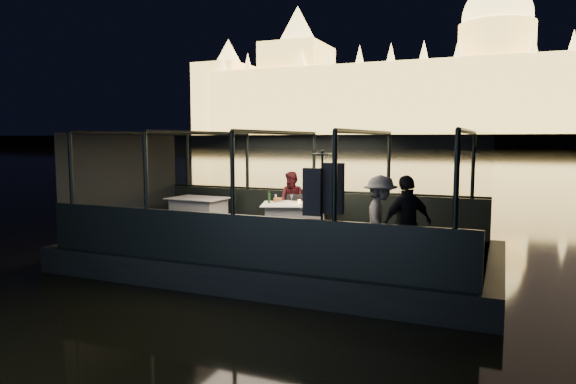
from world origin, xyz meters
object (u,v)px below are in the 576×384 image
at_px(chair_port_right, 310,214).
at_px(passenger_stripe, 380,216).
at_px(person_man_maroon, 293,199).
at_px(dining_table_aft, 199,212).
at_px(coat_stand, 322,217).
at_px(passenger_dark, 407,222).
at_px(wine_bottle, 269,196).
at_px(person_woman_coral, 319,201).
at_px(chair_port_left, 292,214).
at_px(dining_table_central, 295,221).

distance_m(chair_port_right, passenger_stripe, 3.21).
bearing_deg(person_man_maroon, dining_table_aft, -164.99).
height_order(coat_stand, passenger_dark, coat_stand).
relative_size(person_man_maroon, passenger_stripe, 0.90).
xyz_separation_m(coat_stand, person_man_maroon, (-1.89, 3.31, -0.15)).
distance_m(dining_table_aft, passenger_stripe, 5.37).
xyz_separation_m(passenger_dark, wine_bottle, (-3.35, 1.93, 0.06)).
distance_m(dining_table_aft, person_man_maroon, 2.39).
distance_m(coat_stand, wine_bottle, 3.13).
distance_m(coat_stand, passenger_dark, 1.37).
bearing_deg(passenger_stripe, dining_table_aft, 54.23).
relative_size(dining_table_aft, person_woman_coral, 0.95).
relative_size(chair_port_left, passenger_dark, 0.55).
distance_m(chair_port_left, person_woman_coral, 0.69).
height_order(dining_table_aft, passenger_stripe, passenger_stripe).
height_order(person_man_maroon, wine_bottle, person_man_maroon).
xyz_separation_m(person_woman_coral, passenger_dark, (2.52, -2.87, 0.10)).
distance_m(passenger_stripe, wine_bottle, 3.20).
bearing_deg(passenger_stripe, coat_stand, 124.14).
height_order(chair_port_right, passenger_stripe, passenger_stripe).
bearing_deg(passenger_dark, chair_port_right, -92.83).
bearing_deg(passenger_stripe, dining_table_central, 40.53).
relative_size(chair_port_right, wine_bottle, 3.00).
bearing_deg(dining_table_aft, passenger_stripe, -21.95).
distance_m(chair_port_left, passenger_dark, 3.96).
relative_size(dining_table_central, coat_stand, 0.73).
xyz_separation_m(dining_table_central, passenger_dark, (2.75, -2.01, 0.47)).
height_order(dining_table_central, wine_bottle, wine_bottle).
distance_m(dining_table_central, person_woman_coral, 0.96).
bearing_deg(wine_bottle, passenger_stripe, -28.26).
bearing_deg(chair_port_right, passenger_stripe, -30.97).
xyz_separation_m(dining_table_aft, coat_stand, (4.20, -2.85, 0.51)).
distance_m(coat_stand, person_woman_coral, 3.52).
relative_size(person_woman_coral, wine_bottle, 5.46).
bearing_deg(person_man_maroon, person_woman_coral, 2.39).
xyz_separation_m(coat_stand, passenger_dark, (1.30, 0.43, -0.05)).
bearing_deg(passenger_stripe, person_man_maroon, 33.27).
height_order(coat_stand, wine_bottle, coat_stand).
relative_size(coat_stand, wine_bottle, 7.43).
relative_size(chair_port_right, person_man_maroon, 0.57).
height_order(chair_port_left, passenger_stripe, passenger_stripe).
bearing_deg(person_woman_coral, chair_port_left, -167.05).
distance_m(dining_table_central, dining_table_aft, 2.77).
height_order(dining_table_aft, wine_bottle, wine_bottle).
height_order(chair_port_left, person_man_maroon, person_man_maroon).
xyz_separation_m(dining_table_aft, wine_bottle, (2.14, -0.49, 0.53)).
xyz_separation_m(dining_table_aft, person_woman_coral, (2.97, 0.45, 0.36)).
relative_size(chair_port_right, person_woman_coral, 0.55).
height_order(dining_table_central, passenger_dark, passenger_dark).
bearing_deg(chair_port_left, person_woman_coral, 25.41).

